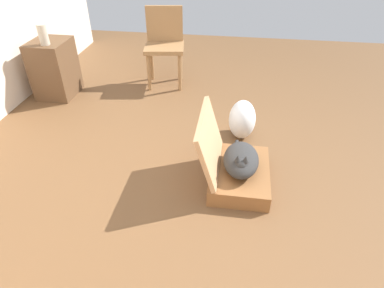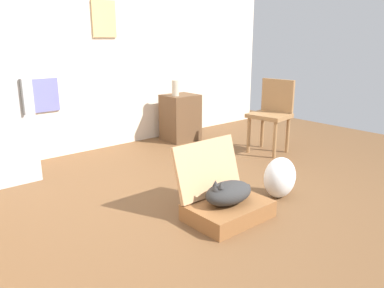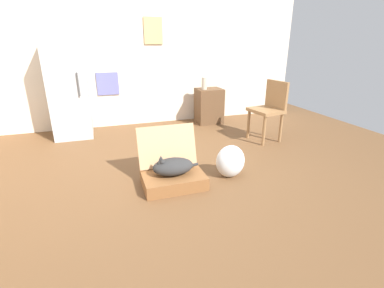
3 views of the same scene
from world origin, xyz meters
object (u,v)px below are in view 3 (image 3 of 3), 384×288
at_px(plastic_bag_white, 230,161).
at_px(side_table, 209,106).
at_px(vase_tall, 204,83).
at_px(chair, 269,108).
at_px(suitcase_base, 173,180).
at_px(refrigerator, 68,87).
at_px(cat, 172,166).

distance_m(plastic_bag_white, side_table, 2.30).
relative_size(plastic_bag_white, vase_tall, 1.75).
bearing_deg(side_table, chair, -66.84).
height_order(side_table, chair, chair).
bearing_deg(suitcase_base, refrigerator, 117.37).
relative_size(suitcase_base, plastic_bag_white, 1.73).
height_order(suitcase_base, refrigerator, refrigerator).
height_order(suitcase_base, vase_tall, vase_tall).
bearing_deg(suitcase_base, plastic_bag_white, 0.36).
distance_m(side_table, chair, 1.33).
distance_m(cat, vase_tall, 2.53).
bearing_deg(chair, side_table, -165.26).
height_order(cat, vase_tall, vase_tall).
relative_size(cat, refrigerator, 0.32).
bearing_deg(suitcase_base, chair, 28.99).
bearing_deg(cat, side_table, 59.70).
bearing_deg(refrigerator, suitcase_base, -62.63).
relative_size(plastic_bag_white, chair, 0.41).
distance_m(vase_tall, chair, 1.36).
relative_size(suitcase_base, refrigerator, 0.41).
height_order(plastic_bag_white, refrigerator, refrigerator).
bearing_deg(vase_tall, cat, -118.42).
height_order(refrigerator, chair, refrigerator).
distance_m(suitcase_base, side_table, 2.57).
xyz_separation_m(vase_tall, chair, (0.64, -1.17, -0.24)).
bearing_deg(side_table, refrigerator, -178.81).
relative_size(suitcase_base, vase_tall, 3.04).
bearing_deg(suitcase_base, vase_tall, 61.71).
xyz_separation_m(side_table, chair, (0.52, -1.21, 0.20)).
bearing_deg(plastic_bag_white, vase_tall, 77.28).
distance_m(cat, plastic_bag_white, 0.69).
height_order(plastic_bag_white, chair, chair).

